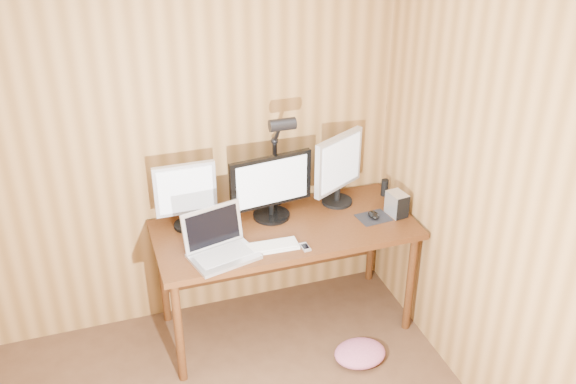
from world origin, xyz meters
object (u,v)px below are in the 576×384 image
monitor_left (186,194)px  mouse (374,215)px  hard_drive (397,204)px  desk_lamp (279,148)px  desk (282,238)px  keyboard (263,248)px  monitor_right (338,167)px  monitor_center (271,186)px  laptop (219,244)px  speaker (385,188)px  phone (305,247)px

monitor_left → mouse: monitor_left is taller
monitor_left → hard_drive: 1.32m
hard_drive → desk_lamp: (-0.68, 0.30, 0.35)m
desk → keyboard: keyboard is taller
monitor_right → monitor_center: bearing=155.7°
desk_lamp → hard_drive: bearing=-5.5°
desk → laptop: 0.54m
desk → monitor_center: size_ratio=3.00×
monitor_center → mouse: size_ratio=5.04×
hard_drive → monitor_center: bearing=155.3°
mouse → desk_lamp: size_ratio=0.15×
monitor_right → monitor_left: bearing=150.3°
mouse → speaker: 0.32m
monitor_center → laptop: (-0.41, -0.31, -0.15)m
keyboard → hard_drive: 0.92m
monitor_left → desk_lamp: (0.60, 0.03, 0.20)m
monitor_left → laptop: monitor_left is taller
monitor_left → speaker: size_ratio=3.69×
keyboard → speaker: 1.03m
monitor_right → phone: monitor_right is taller
laptop → desk_lamp: size_ratio=0.61×
desk → keyboard: 0.36m
monitor_left → keyboard: 0.58m
keyboard → desk: bearing=55.3°
desk → mouse: bearing=-14.1°
desk → monitor_center: 0.35m
mouse → hard_drive: size_ratio=0.70×
monitor_left → desk_lamp: size_ratio=0.61×
laptop → hard_drive: (1.16, 0.08, 0.01)m
monitor_center → monitor_left: bearing=167.3°
monitor_left → laptop: size_ratio=0.99×
monitor_right → desk_lamp: bearing=145.7°
phone → monitor_right: bearing=46.5°
keyboard → monitor_right: bearing=33.7°
monitor_left → phone: monitor_left is taller
hard_drive → desk_lamp: desk_lamp is taller
monitor_right → desk_lamp: (-0.39, 0.03, 0.17)m
desk → monitor_left: size_ratio=3.79×
monitor_left → speaker: (1.32, -0.01, -0.17)m
monitor_right → laptop: size_ratio=1.12×
mouse → phone: mouse is taller
laptop → monitor_center: bearing=22.3°
keyboard → monitor_center: bearing=67.7°
monitor_left → speaker: bearing=-0.6°
phone → hard_drive: bearing=12.1°
laptop → speaker: bearing=1.0°
desk → desk_lamp: 0.57m
mouse → desk_lamp: 0.73m
phone → desk_lamp: bearing=87.8°
desk → phone: size_ratio=17.75×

